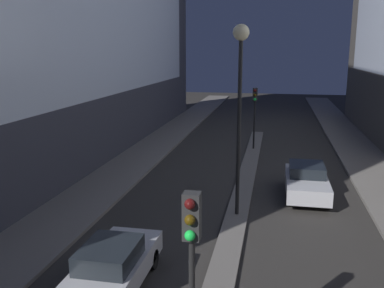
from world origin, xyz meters
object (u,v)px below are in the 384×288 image
(street_lamp, at_px, (240,74))
(car_right_lane, at_px, (307,181))
(car_left_lane, at_px, (113,265))
(traffic_light_near, at_px, (192,250))
(traffic_light_mid, at_px, (255,104))

(street_lamp, bearing_deg, car_right_lane, 46.85)
(car_left_lane, bearing_deg, car_right_lane, 57.68)
(traffic_light_near, relative_size, traffic_light_mid, 1.00)
(traffic_light_mid, bearing_deg, car_left_lane, -99.15)
(car_left_lane, height_order, car_right_lane, car_right_lane)
(traffic_light_near, bearing_deg, car_right_lane, 76.95)
(traffic_light_near, height_order, street_lamp, street_lamp)
(car_right_lane, bearing_deg, traffic_light_mid, 108.17)
(street_lamp, xyz_separation_m, car_left_lane, (-2.98, -6.25, -5.15))
(traffic_light_mid, bearing_deg, car_right_lane, -71.83)
(traffic_light_mid, relative_size, street_lamp, 0.55)
(traffic_light_mid, xyz_separation_m, car_right_lane, (2.98, -9.09, -2.44))
(traffic_light_near, xyz_separation_m, street_lamp, (0.00, 9.69, 2.70))
(traffic_light_near, relative_size, car_right_lane, 0.93)
(traffic_light_mid, height_order, car_left_lane, traffic_light_mid)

